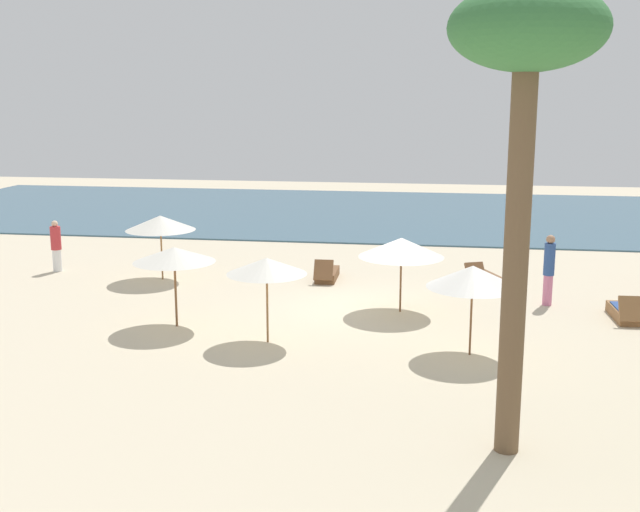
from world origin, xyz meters
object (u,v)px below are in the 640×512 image
object	(u,v)px
umbrella_1	(160,223)
palm_3	(526,57)
umbrella_2	(401,247)
person_2	(56,246)
umbrella_0	(473,277)
lounger_4	(327,274)
lounger_1	(483,277)
lounger_5	(625,312)
person_1	(549,269)
umbrella_4	(267,266)
umbrella_3	(174,255)

from	to	relation	value
umbrella_1	palm_3	xyz separation A→B (m)	(9.52, -10.46, 4.35)
umbrella_2	palm_3	distance (m)	9.28
umbrella_1	person_2	distance (m)	3.88
palm_3	umbrella_0	bearing A→B (deg)	95.16
lounger_4	umbrella_1	bearing A→B (deg)	-171.51
umbrella_0	lounger_1	xyz separation A→B (m)	(0.61, 6.81, -1.58)
umbrella_1	lounger_5	bearing A→B (deg)	-10.38
person_1	person_2	xyz separation A→B (m)	(-15.02, 1.85, -0.17)
umbrella_0	lounger_5	xyz separation A→B (m)	(3.98, 3.39, -1.58)
lounger_4	lounger_5	world-z (taller)	lounger_5
umbrella_4	lounger_5	distance (m)	9.25
umbrella_1	umbrella_0	bearing A→B (deg)	-32.46
umbrella_3	person_1	bearing A→B (deg)	20.30
umbrella_0	lounger_1	bearing A→B (deg)	84.88
lounger_4	lounger_1	bearing A→B (deg)	3.44
lounger_4	person_1	bearing A→B (deg)	-17.83
umbrella_1	lounger_4	distance (m)	5.29
lounger_1	person_2	xyz separation A→B (m)	(-13.43, -0.46, 0.66)
umbrella_1	umbrella_4	size ratio (longest dim) A/B	1.07
umbrella_1	lounger_1	xyz separation A→B (m)	(9.71, 1.03, -1.59)
umbrella_4	lounger_5	bearing A→B (deg)	20.47
umbrella_0	person_2	xyz separation A→B (m)	(-12.82, 6.35, -0.92)
person_1	person_2	world-z (taller)	person_1
person_2	lounger_4	bearing A→B (deg)	1.18
lounger_1	person_2	size ratio (longest dim) A/B	1.06
lounger_4	palm_3	size ratio (longest dim) A/B	0.23
lounger_5	palm_3	xyz separation A→B (m)	(-3.56, -8.06, 5.93)
umbrella_1	umbrella_3	distance (m)	5.13
lounger_5	umbrella_4	bearing A→B (deg)	-159.53
umbrella_1	umbrella_2	bearing A→B (deg)	-19.04
umbrella_3	person_2	world-z (taller)	umbrella_3
umbrella_2	palm_3	size ratio (longest dim) A/B	0.31
umbrella_3	palm_3	size ratio (longest dim) A/B	0.28
umbrella_0	lounger_4	world-z (taller)	umbrella_0
umbrella_2	person_1	bearing A→B (deg)	18.20
umbrella_3	lounger_5	size ratio (longest dim) A/B	1.20
lounger_5	palm_3	size ratio (longest dim) A/B	0.23
umbrella_4	palm_3	xyz separation A→B (m)	(4.98, -4.88, 4.32)
umbrella_4	palm_3	bearing A→B (deg)	-44.41
umbrella_1	lounger_4	world-z (taller)	umbrella_1
lounger_5	person_2	bearing A→B (deg)	170.00
umbrella_0	umbrella_2	size ratio (longest dim) A/B	0.90
umbrella_3	lounger_5	world-z (taller)	umbrella_3
umbrella_2	umbrella_4	size ratio (longest dim) A/B	1.12
umbrella_3	lounger_1	xyz separation A→B (m)	(7.64, 5.72, -1.62)
person_2	umbrella_2	bearing A→B (deg)	-15.67
person_2	umbrella_0	bearing A→B (deg)	-26.36
person_1	umbrella_4	bearing A→B (deg)	-147.52
lounger_1	palm_3	xyz separation A→B (m)	(-0.19, -11.49, 5.94)
umbrella_1	umbrella_3	world-z (taller)	umbrella_1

